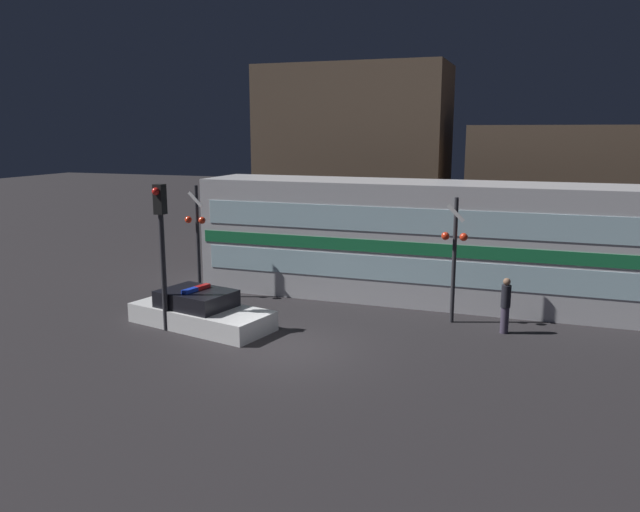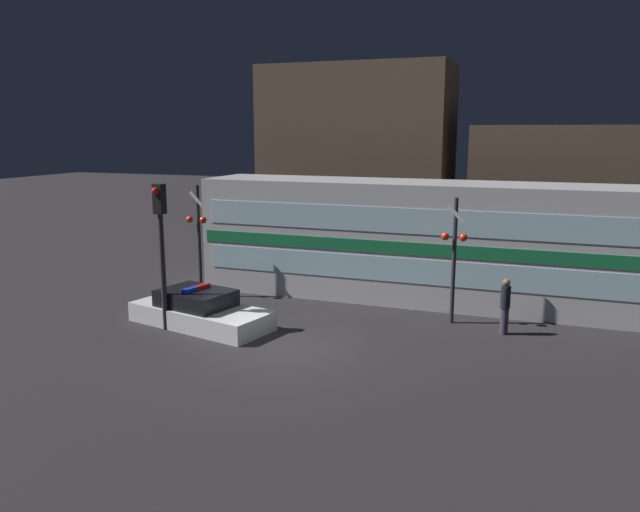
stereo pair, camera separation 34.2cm
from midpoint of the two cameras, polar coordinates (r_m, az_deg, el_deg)
The scene contains 9 objects.
ground_plane at distance 17.92m, azimuth -3.67°, elevation -8.51°, with size 120.00×120.00×0.00m, color #262326.
train at distance 22.91m, azimuth 9.00°, elevation 1.34°, with size 16.56×3.08×4.30m.
police_car at distance 20.23m, azimuth -11.37°, elevation -5.02°, with size 4.96×2.87×1.25m.
pedestrian at distance 19.78m, azimuth 16.12°, elevation -4.33°, with size 0.29×0.29×1.73m.
crossing_signal_near at distance 20.13m, azimuth 11.70°, elevation 0.33°, with size 0.82×0.34×4.06m.
crossing_signal_far at distance 23.28m, azimuth -11.59°, elevation 1.96°, with size 0.82×0.34×4.16m.
traffic_light_corner at distance 19.47m, azimuth -14.78°, elevation 1.76°, with size 0.30×0.46×4.53m.
building_left at distance 31.61m, azimuth 2.72°, elevation 8.69°, with size 9.21×4.29×9.23m.
building_center at distance 30.42m, azimuth 21.11°, elevation 5.10°, with size 8.29×5.99×6.33m.
Camera 1 is at (6.52, -15.53, 6.09)m, focal length 35.00 mm.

